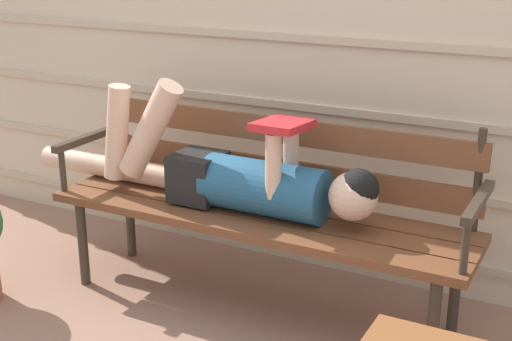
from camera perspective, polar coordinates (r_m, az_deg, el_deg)
The scene contains 4 objects.
ground_plane at distance 2.97m, azimuth -1.59°, elevation -12.38°, with size 12.00×12.00×0.00m, color #936B56.
house_siding at distance 3.20m, azimuth 4.56°, elevation 13.42°, with size 4.97×0.08×2.49m.
park_bench at distance 2.95m, azimuth 0.62°, elevation -2.17°, with size 1.81×0.47×0.85m.
reclining_person at distance 2.91m, azimuth -2.04°, elevation -0.30°, with size 1.70×0.25×0.53m.
Camera 1 is at (1.26, -2.22, 1.52)m, focal length 49.52 mm.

